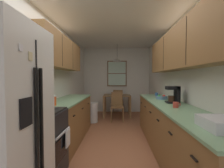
# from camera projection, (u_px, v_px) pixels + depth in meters

# --- Properties ---
(ground_plane) EXTENTS (12.00, 12.00, 0.00)m
(ground_plane) POSITION_uv_depth(u_px,v_px,m) (115.00, 135.00, 3.64)
(ground_plane) COLOR #995B3D
(wall_left) EXTENTS (0.10, 9.00, 2.55)m
(wall_left) POSITION_uv_depth(u_px,v_px,m) (58.00, 81.00, 3.65)
(wall_left) COLOR silver
(wall_left) RESTS_ON ground
(wall_right) EXTENTS (0.10, 9.00, 2.55)m
(wall_right) POSITION_uv_depth(u_px,v_px,m) (174.00, 82.00, 3.54)
(wall_right) COLOR silver
(wall_right) RESTS_ON ground
(wall_back) EXTENTS (4.40, 0.10, 2.55)m
(wall_back) POSITION_uv_depth(u_px,v_px,m) (116.00, 80.00, 6.24)
(wall_back) COLOR silver
(wall_back) RESTS_ON ground
(ceiling_slab) EXTENTS (4.40, 9.00, 0.08)m
(ceiling_slab) POSITION_uv_depth(u_px,v_px,m) (115.00, 24.00, 3.55)
(ceiling_slab) COLOR white
(stove_range) EXTENTS (0.66, 0.61, 1.10)m
(stove_range) POSITION_uv_depth(u_px,v_px,m) (38.00, 144.00, 2.05)
(stove_range) COLOR black
(stove_range) RESTS_ON ground
(microwave_over_range) EXTENTS (0.39, 0.63, 0.35)m
(microwave_over_range) POSITION_uv_depth(u_px,v_px,m) (28.00, 51.00, 2.01)
(microwave_over_range) COLOR white
(counter_left) EXTENTS (0.64, 1.97, 0.90)m
(counter_left) POSITION_uv_depth(u_px,v_px,m) (69.00, 120.00, 3.34)
(counter_left) COLOR brown
(counter_left) RESTS_ON ground
(upper_cabinets_left) EXTENTS (0.33, 2.05, 0.65)m
(upper_cabinets_left) POSITION_uv_depth(u_px,v_px,m) (61.00, 53.00, 3.25)
(upper_cabinets_left) COLOR brown
(counter_right) EXTENTS (0.64, 3.44, 0.90)m
(counter_right) POSITION_uv_depth(u_px,v_px,m) (172.00, 130.00, 2.67)
(counter_right) COLOR brown
(counter_right) RESTS_ON ground
(upper_cabinets_right) EXTENTS (0.33, 3.12, 0.70)m
(upper_cabinets_right) POSITION_uv_depth(u_px,v_px,m) (182.00, 48.00, 2.56)
(upper_cabinets_right) COLOR brown
(dining_table) EXTENTS (0.95, 0.71, 0.76)m
(dining_table) POSITION_uv_depth(u_px,v_px,m) (117.00, 98.00, 5.49)
(dining_table) COLOR brown
(dining_table) RESTS_ON ground
(dining_chair_near) EXTENTS (0.42, 0.42, 0.90)m
(dining_chair_near) POSITION_uv_depth(u_px,v_px,m) (117.00, 105.00, 4.93)
(dining_chair_near) COLOR brown
(dining_chair_near) RESTS_ON ground
(dining_chair_far) EXTENTS (0.42, 0.42, 0.90)m
(dining_chair_far) POSITION_uv_depth(u_px,v_px,m) (118.00, 100.00, 6.06)
(dining_chair_far) COLOR brown
(dining_chair_far) RESTS_ON ground
(pendant_light) EXTENTS (0.30, 0.30, 0.59)m
(pendant_light) POSITION_uv_depth(u_px,v_px,m) (117.00, 60.00, 5.44)
(pendant_light) COLOR black
(back_window) EXTENTS (0.77, 0.05, 1.02)m
(back_window) POSITION_uv_depth(u_px,v_px,m) (117.00, 74.00, 6.16)
(back_window) COLOR brown
(trash_bin) EXTENTS (0.29, 0.29, 0.60)m
(trash_bin) POSITION_uv_depth(u_px,v_px,m) (93.00, 112.00, 4.73)
(trash_bin) COLOR silver
(trash_bin) RESTS_ON ground
(storage_canister) EXTENTS (0.12, 0.12, 0.17)m
(storage_canister) POSITION_uv_depth(u_px,v_px,m) (53.00, 101.00, 2.52)
(storage_canister) COLOR #D84C19
(storage_canister) RESTS_ON counter_left
(dish_towel) EXTENTS (0.02, 0.16, 0.24)m
(dish_towel) POSITION_uv_depth(u_px,v_px,m) (68.00, 138.00, 2.19)
(dish_towel) COLOR white
(coffee_maker) EXTENTS (0.22, 0.18, 0.30)m
(coffee_maker) POSITION_uv_depth(u_px,v_px,m) (174.00, 94.00, 2.79)
(coffee_maker) COLOR black
(coffee_maker) RESTS_ON counter_right
(mug_by_coffeemaker) EXTENTS (0.12, 0.08, 0.09)m
(mug_by_coffeemaker) POSITION_uv_depth(u_px,v_px,m) (176.00, 105.00, 2.36)
(mug_by_coffeemaker) COLOR #BF3F33
(mug_by_coffeemaker) RESTS_ON counter_right
(mug_spare) EXTENTS (0.11, 0.07, 0.09)m
(mug_spare) POSITION_uv_depth(u_px,v_px,m) (157.00, 94.00, 3.96)
(mug_spare) COLOR #335999
(mug_spare) RESTS_ON counter_right
(fruit_bowl) EXTENTS (0.24, 0.24, 0.09)m
(fruit_bowl) POSITION_uv_depth(u_px,v_px,m) (162.00, 97.00, 3.34)
(fruit_bowl) COLOR #597F9E
(fruit_bowl) RESTS_ON counter_right
(dish_rack) EXTENTS (0.28, 0.34, 0.10)m
(dish_rack) POSITION_uv_depth(u_px,v_px,m) (220.00, 124.00, 1.36)
(dish_rack) COLOR silver
(dish_rack) RESTS_ON counter_right
(table_serving_bowl) EXTENTS (0.18, 0.18, 0.06)m
(table_serving_bowl) POSITION_uv_depth(u_px,v_px,m) (118.00, 94.00, 5.52)
(table_serving_bowl) COLOR silver
(table_serving_bowl) RESTS_ON dining_table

